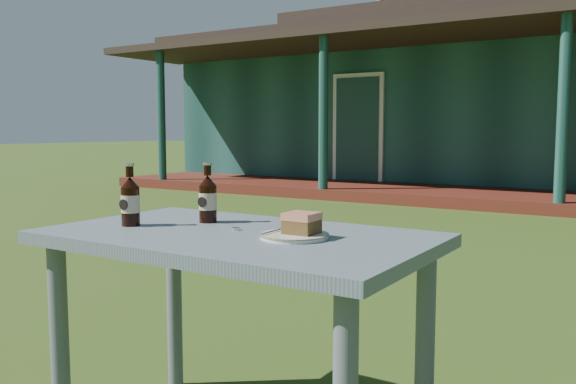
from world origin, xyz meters
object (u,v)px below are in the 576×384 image
Objects in this scene: cafe_table at (237,264)px; cola_bottle_far at (130,201)px; plate at (294,235)px; cola_bottle_near at (208,198)px; cake_slice at (302,223)px.

cafe_table is 0.43m from cola_bottle_far.
cafe_table is 5.78× the size of cola_bottle_far.
cola_bottle_far reaches higher than plate.
cola_bottle_near is 0.26m from cola_bottle_far.
cafe_table is at bearing -28.43° from cola_bottle_near.
cola_bottle_far is at bearing -130.86° from cola_bottle_near.
plate is at bearing 8.80° from cola_bottle_far.
cafe_table is at bearing 12.41° from cola_bottle_far.
cafe_table is 0.23m from plate.
cola_bottle_near is (-0.21, 0.11, 0.18)m from cafe_table.
cake_slice is (0.02, 0.01, 0.04)m from plate.
cola_bottle_far reaches higher than cafe_table.
cola_bottle_near is at bearing 168.04° from cake_slice.
cafe_table is at bearing -174.71° from cake_slice.
cola_bottle_far reaches higher than cake_slice.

